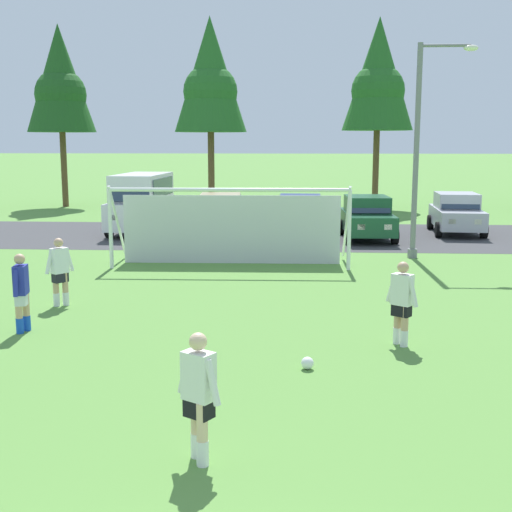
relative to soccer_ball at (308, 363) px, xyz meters
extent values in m
plane|color=#598C3D|center=(-1.09, 7.14, -0.11)|extent=(400.00, 400.00, 0.00)
cube|color=#3D3D3F|center=(-1.09, 16.69, -0.11)|extent=(52.00, 8.40, 0.01)
sphere|color=white|center=(0.00, 0.00, 0.00)|extent=(0.22, 0.22, 0.22)
sphere|color=black|center=(0.00, 0.00, 0.00)|extent=(0.08, 0.08, 0.08)
sphere|color=red|center=(0.06, 0.00, 0.00)|extent=(0.07, 0.07, 0.07)
cylinder|color=white|center=(1.38, 9.22, 1.11)|extent=(0.12, 0.12, 2.44)
cylinder|color=white|center=(-5.93, 9.05, 1.11)|extent=(0.12, 0.12, 2.44)
cylinder|color=white|center=(-2.27, 9.13, 2.33)|extent=(7.32, 0.28, 0.12)
cylinder|color=white|center=(1.36, 10.12, 1.23)|extent=(0.13, 1.95, 2.46)
cylinder|color=white|center=(-5.95, 9.95, 1.23)|extent=(0.13, 1.95, 2.46)
cube|color=silver|center=(-2.30, 10.13, 0.99)|extent=(6.95, 0.19, 2.20)
cylinder|color=tan|center=(1.87, 1.42, 0.29)|extent=(0.14, 0.14, 0.80)
cylinder|color=tan|center=(1.76, 1.61, 0.29)|extent=(0.14, 0.14, 0.80)
cylinder|color=white|center=(1.87, 1.42, 0.05)|extent=(0.15, 0.15, 0.32)
cylinder|color=white|center=(1.76, 1.61, 0.05)|extent=(0.15, 0.15, 0.32)
cube|color=black|center=(1.82, 1.52, 0.61)|extent=(0.40, 0.38, 0.28)
cube|color=silver|center=(1.82, 1.52, 0.99)|extent=(0.45, 0.42, 0.60)
sphere|color=tan|center=(1.82, 1.52, 1.42)|extent=(0.22, 0.22, 0.22)
cylinder|color=silver|center=(1.99, 1.33, 0.97)|extent=(0.24, 0.21, 0.55)
cylinder|color=silver|center=(1.64, 1.70, 0.97)|extent=(0.24, 0.21, 0.55)
cylinder|color=tan|center=(-5.80, 2.07, 0.29)|extent=(0.14, 0.14, 0.80)
cylinder|color=tan|center=(-5.86, 1.85, 0.29)|extent=(0.14, 0.14, 0.80)
cylinder|color=blue|center=(-5.80, 2.07, 0.05)|extent=(0.15, 0.15, 0.32)
cylinder|color=blue|center=(-5.86, 1.85, 0.05)|extent=(0.15, 0.15, 0.32)
cube|color=silver|center=(-5.83, 1.96, 0.61)|extent=(0.27, 0.37, 0.28)
cube|color=#232D99|center=(-5.83, 1.96, 0.99)|extent=(0.29, 0.41, 0.60)
sphere|color=tan|center=(-5.83, 1.96, 1.42)|extent=(0.22, 0.22, 0.22)
cylinder|color=#232D99|center=(-5.83, 2.21, 0.97)|extent=(0.12, 0.24, 0.55)
cylinder|color=#232D99|center=(-5.83, 1.71, 0.97)|extent=(0.12, 0.24, 0.55)
cylinder|color=tan|center=(-5.73, 4.26, 0.29)|extent=(0.14, 0.14, 0.80)
cylinder|color=tan|center=(-5.92, 4.16, 0.29)|extent=(0.14, 0.14, 0.80)
cylinder|color=white|center=(-5.73, 4.26, 0.05)|extent=(0.15, 0.15, 0.32)
cylinder|color=white|center=(-5.92, 4.16, 0.05)|extent=(0.15, 0.15, 0.32)
cube|color=black|center=(-5.83, 4.21, 0.61)|extent=(0.38, 0.40, 0.28)
cube|color=white|center=(-5.83, 4.21, 0.99)|extent=(0.42, 0.45, 0.60)
sphere|color=tan|center=(-5.83, 4.21, 1.42)|extent=(0.22, 0.22, 0.22)
cylinder|color=white|center=(-5.64, 4.38, 0.97)|extent=(0.21, 0.24, 0.55)
cylinder|color=white|center=(-6.01, 4.04, 0.97)|extent=(0.21, 0.24, 0.55)
cylinder|color=beige|center=(-1.43, -3.37, 0.29)|extent=(0.14, 0.14, 0.80)
cylinder|color=beige|center=(-1.32, -3.59, 0.29)|extent=(0.14, 0.14, 0.80)
cylinder|color=white|center=(-1.43, -3.37, 0.05)|extent=(0.15, 0.15, 0.32)
cylinder|color=white|center=(-1.32, -3.59, 0.05)|extent=(0.15, 0.15, 0.32)
cube|color=black|center=(-1.38, -3.48, 0.61)|extent=(0.40, 0.37, 0.28)
cube|color=silver|center=(-1.38, -3.48, 0.99)|extent=(0.45, 0.40, 0.60)
sphere|color=beige|center=(-1.38, -3.48, 1.42)|extent=(0.22, 0.22, 0.22)
cylinder|color=silver|center=(-1.57, -3.31, 0.97)|extent=(0.24, 0.20, 0.55)
cylinder|color=silver|center=(-1.18, -3.65, 0.97)|extent=(0.24, 0.20, 0.55)
cube|color=silver|center=(-6.84, 17.15, 0.76)|extent=(2.13, 4.87, 1.10)
cube|color=silver|center=(-6.83, 17.35, 1.86)|extent=(1.95, 4.16, 1.10)
cube|color=#28384C|center=(-6.91, 15.38, 1.84)|extent=(1.68, 0.52, 0.91)
cube|color=#28384C|center=(-5.92, 17.32, 1.86)|extent=(0.17, 3.48, 0.77)
cube|color=white|center=(-6.39, 14.77, 0.81)|extent=(0.28, 0.09, 0.20)
cube|color=white|center=(-7.47, 14.81, 0.81)|extent=(0.28, 0.09, 0.20)
cube|color=#B21414|center=(-6.22, 19.49, 0.81)|extent=(0.28, 0.09, 0.20)
cube|color=#B21414|center=(-7.30, 19.53, 0.81)|extent=(0.28, 0.09, 0.20)
cylinder|color=black|center=(-5.92, 15.63, 0.21)|extent=(0.26, 0.65, 0.64)
cylinder|color=black|center=(-7.87, 15.70, 0.21)|extent=(0.26, 0.65, 0.64)
cylinder|color=black|center=(-5.81, 18.60, 0.21)|extent=(0.26, 0.65, 0.64)
cylinder|color=black|center=(-7.77, 18.67, 0.21)|extent=(0.26, 0.65, 0.64)
cube|color=tan|center=(-3.40, 16.62, 0.59)|extent=(2.08, 4.31, 0.76)
cube|color=tan|center=(-3.41, 16.77, 1.29)|extent=(1.79, 2.21, 0.64)
cube|color=#28384C|center=(-3.34, 15.81, 1.27)|extent=(1.55, 0.42, 0.55)
cube|color=#28384C|center=(-2.57, 16.83, 1.29)|extent=(0.16, 1.78, 0.45)
cube|color=white|center=(-2.77, 14.60, 0.64)|extent=(0.28, 0.10, 0.20)
cube|color=white|center=(-3.75, 14.54, 0.64)|extent=(0.28, 0.10, 0.20)
cube|color=#B21414|center=(-3.04, 18.71, 0.64)|extent=(0.28, 0.10, 0.20)
cube|color=#B21414|center=(-4.03, 18.65, 0.64)|extent=(0.28, 0.10, 0.20)
cylinder|color=black|center=(-2.41, 15.38, 0.21)|extent=(0.28, 0.65, 0.64)
cylinder|color=black|center=(-4.21, 15.26, 0.21)|extent=(0.28, 0.65, 0.64)
cylinder|color=black|center=(-2.59, 17.98, 0.21)|extent=(0.28, 0.65, 0.64)
cylinder|color=black|center=(-4.38, 17.86, 0.21)|extent=(0.28, 0.65, 0.64)
cube|color=navy|center=(-0.09, 16.07, 0.59)|extent=(1.90, 4.24, 0.76)
cube|color=navy|center=(-0.09, 16.22, 1.29)|extent=(1.71, 2.14, 0.64)
cube|color=#28384C|center=(-0.11, 15.25, 1.27)|extent=(1.54, 0.35, 0.55)
cube|color=#28384C|center=(0.75, 16.20, 1.29)|extent=(0.08, 1.79, 0.45)
cube|color=white|center=(0.36, 14.00, 0.64)|extent=(0.28, 0.09, 0.20)
cube|color=white|center=(-0.63, 14.02, 0.64)|extent=(0.28, 0.09, 0.20)
cube|color=#B21414|center=(0.45, 18.12, 0.64)|extent=(0.28, 0.09, 0.20)
cube|color=#B21414|center=(-0.54, 18.14, 0.64)|extent=(0.28, 0.09, 0.20)
cylinder|color=black|center=(0.78, 14.75, 0.21)|extent=(0.26, 0.65, 0.64)
cylinder|color=black|center=(-1.02, 14.79, 0.21)|extent=(0.26, 0.65, 0.64)
cylinder|color=black|center=(0.84, 17.35, 0.21)|extent=(0.26, 0.65, 0.64)
cylinder|color=black|center=(-0.96, 17.39, 0.21)|extent=(0.26, 0.65, 0.64)
cube|color=#194C2D|center=(2.61, 15.91, 0.59)|extent=(1.94, 4.26, 0.76)
cube|color=#194C2D|center=(2.61, 16.06, 1.29)|extent=(1.73, 2.16, 0.64)
cube|color=#28384C|center=(2.64, 15.09, 1.27)|extent=(1.54, 0.37, 0.55)
cube|color=#28384C|center=(3.44, 16.08, 1.29)|extent=(0.10, 1.79, 0.45)
cube|color=white|center=(3.18, 13.86, 0.64)|extent=(0.28, 0.09, 0.20)
cube|color=white|center=(2.19, 13.83, 0.64)|extent=(0.28, 0.09, 0.20)
cube|color=#B21414|center=(3.04, 17.98, 0.64)|extent=(0.28, 0.09, 0.20)
cube|color=#B21414|center=(2.05, 17.95, 0.64)|extent=(0.28, 0.09, 0.20)
cylinder|color=black|center=(3.56, 14.64, 0.21)|extent=(0.26, 0.65, 0.64)
cylinder|color=black|center=(1.76, 14.57, 0.21)|extent=(0.26, 0.65, 0.64)
cylinder|color=black|center=(3.47, 17.24, 0.21)|extent=(0.26, 0.65, 0.64)
cylinder|color=black|center=(1.67, 17.18, 0.21)|extent=(0.26, 0.65, 0.64)
cube|color=#B2B2BC|center=(6.58, 17.78, 0.59)|extent=(2.06, 4.31, 0.76)
cube|color=#B2B2BC|center=(6.59, 17.93, 1.29)|extent=(1.79, 2.20, 0.64)
cube|color=#28384C|center=(6.53, 16.97, 1.27)|extent=(1.55, 0.41, 0.55)
cube|color=#28384C|center=(7.43, 17.88, 1.29)|extent=(0.15, 1.78, 0.45)
cube|color=white|center=(6.94, 15.70, 0.64)|extent=(0.28, 0.10, 0.20)
cube|color=white|center=(5.96, 15.76, 0.64)|extent=(0.28, 0.10, 0.20)
cube|color=#B21414|center=(7.21, 19.81, 0.64)|extent=(0.28, 0.10, 0.20)
cube|color=#B21414|center=(6.22, 19.87, 0.64)|extent=(0.28, 0.10, 0.20)
cylinder|color=black|center=(7.40, 16.43, 0.21)|extent=(0.28, 0.65, 0.64)
cylinder|color=black|center=(5.60, 16.54, 0.21)|extent=(0.28, 0.65, 0.64)
cylinder|color=black|center=(7.56, 19.03, 0.21)|extent=(0.28, 0.65, 0.64)
cylinder|color=black|center=(5.77, 19.14, 0.21)|extent=(0.28, 0.65, 0.64)
cylinder|color=brown|center=(-14.15, 28.58, 2.10)|extent=(0.36, 0.36, 4.43)
cone|color=#1E511E|center=(-14.15, 28.58, 7.42)|extent=(3.99, 3.99, 6.20)
sphere|color=#1E511E|center=(-14.15, 28.58, 6.49)|extent=(2.99, 2.99, 2.99)
cylinder|color=brown|center=(-4.99, 26.28, 2.09)|extent=(0.36, 0.36, 4.40)
cone|color=#236023|center=(-4.99, 26.28, 7.36)|extent=(3.96, 3.96, 6.16)
sphere|color=#236023|center=(-4.99, 26.28, 6.44)|extent=(2.97, 2.97, 2.97)
cylinder|color=brown|center=(4.36, 28.63, 2.15)|extent=(0.36, 0.36, 4.51)
cone|color=#236023|center=(4.36, 28.63, 7.57)|extent=(4.06, 4.06, 6.32)
sphere|color=#236023|center=(4.36, 28.63, 6.62)|extent=(3.05, 3.05, 3.05)
cylinder|color=slate|center=(3.71, 11.56, 3.40)|extent=(0.18, 0.18, 7.02)
cylinder|color=slate|center=(3.71, 11.56, 0.04)|extent=(0.32, 0.32, 0.30)
cylinder|color=slate|center=(4.51, 11.56, 6.81)|extent=(1.60, 0.10, 0.10)
ellipsoid|color=white|center=(5.31, 11.56, 6.73)|extent=(0.48, 0.28, 0.20)
camera|label=1|loc=(-0.21, -11.16, 3.78)|focal=47.19mm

